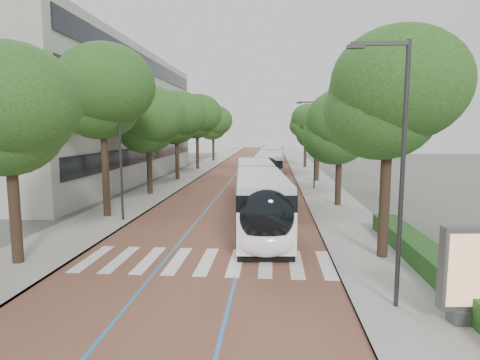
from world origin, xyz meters
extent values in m
plane|color=#51544C|center=(0.00, 0.00, 0.00)|extent=(160.00, 160.00, 0.00)
cube|color=brown|center=(0.00, 40.00, 0.01)|extent=(11.00, 140.00, 0.02)
cube|color=gray|center=(-7.50, 40.00, 0.06)|extent=(4.00, 140.00, 0.12)
cube|color=gray|center=(7.50, 40.00, 0.06)|extent=(4.00, 140.00, 0.12)
cube|color=gray|center=(-5.60, 40.00, 0.06)|extent=(0.20, 140.00, 0.14)
cube|color=gray|center=(5.60, 40.00, 0.06)|extent=(0.20, 140.00, 0.14)
cube|color=silver|center=(-4.80, 1.00, 0.03)|extent=(0.55, 3.60, 0.01)
cube|color=silver|center=(-3.55, 1.00, 0.03)|extent=(0.55, 3.60, 0.01)
cube|color=silver|center=(-2.30, 1.00, 0.03)|extent=(0.55, 3.60, 0.01)
cube|color=silver|center=(-1.05, 1.00, 0.03)|extent=(0.55, 3.60, 0.01)
cube|color=silver|center=(0.20, 1.00, 0.03)|extent=(0.55, 3.60, 0.01)
cube|color=silver|center=(1.45, 1.00, 0.03)|extent=(0.55, 3.60, 0.01)
cube|color=silver|center=(2.70, 1.00, 0.03)|extent=(0.55, 3.60, 0.01)
cube|color=silver|center=(3.95, 1.00, 0.03)|extent=(0.55, 3.60, 0.01)
cube|color=silver|center=(5.20, 1.00, 0.03)|extent=(0.55, 3.60, 0.01)
cube|color=#236FB0|center=(-1.60, 40.00, 0.02)|extent=(0.12, 126.00, 0.01)
cube|color=#236FB0|center=(1.60, 40.00, 0.02)|extent=(0.12, 126.00, 0.01)
cube|color=#BBB8AD|center=(-19.50, 28.00, 7.00)|extent=(18.00, 40.00, 14.00)
cube|color=black|center=(-10.45, 28.00, 3.00)|extent=(0.12, 38.00, 1.60)
cube|color=black|center=(-10.45, 28.00, 6.20)|extent=(0.12, 38.00, 1.60)
cube|color=black|center=(-10.45, 28.00, 9.40)|extent=(0.12, 38.00, 1.60)
cube|color=black|center=(-10.45, 28.00, 12.40)|extent=(0.12, 38.00, 1.60)
cube|color=#194016|center=(9.10, 0.00, 0.52)|extent=(1.20, 14.00, 0.80)
cylinder|color=#2C2C2E|center=(6.80, -3.00, 4.12)|extent=(0.14, 0.14, 8.00)
cube|color=#2C2C2E|center=(6.00, -3.00, 8.02)|extent=(1.70, 0.12, 0.12)
cube|color=#2C2C2E|center=(5.30, -3.00, 7.94)|extent=(0.50, 0.20, 0.10)
cylinder|color=#2C2C2E|center=(6.80, 22.00, 4.12)|extent=(0.14, 0.14, 8.00)
cube|color=#2C2C2E|center=(6.00, 22.00, 8.02)|extent=(1.70, 0.12, 0.12)
cube|color=#2C2C2E|center=(5.30, 22.00, 7.94)|extent=(0.50, 0.20, 0.10)
cylinder|color=#2C2C2E|center=(-6.10, 8.00, 4.12)|extent=(0.14, 0.14, 8.00)
cylinder|color=black|center=(-7.50, 0.00, 2.16)|extent=(0.44, 0.44, 4.32)
ellipsoid|color=#1E4516|center=(-7.50, 0.00, 6.08)|extent=(5.30, 5.30, 4.50)
cylinder|color=black|center=(-7.50, 9.00, 2.70)|extent=(0.44, 0.44, 5.40)
ellipsoid|color=#1E4516|center=(-7.50, 9.00, 7.61)|extent=(5.99, 5.99, 5.09)
cylinder|color=black|center=(-7.50, 18.00, 2.17)|extent=(0.44, 0.44, 4.34)
ellipsoid|color=#1E4516|center=(-7.50, 18.00, 6.11)|extent=(5.75, 5.75, 4.89)
cylinder|color=black|center=(-7.50, 28.00, 2.34)|extent=(0.44, 0.44, 4.68)
ellipsoid|color=#1E4516|center=(-7.50, 28.00, 6.59)|extent=(5.93, 5.93, 5.04)
cylinder|color=black|center=(-7.50, 40.00, 2.52)|extent=(0.44, 0.44, 5.04)
ellipsoid|color=#1E4516|center=(-7.50, 40.00, 7.10)|extent=(6.36, 6.36, 5.40)
cylinder|color=black|center=(-7.50, 55.00, 2.31)|extent=(0.44, 0.44, 4.63)
ellipsoid|color=#1E4516|center=(-7.50, 55.00, 6.52)|extent=(6.27, 6.27, 5.33)
cylinder|color=black|center=(7.70, 2.00, 2.40)|extent=(0.44, 0.44, 4.80)
ellipsoid|color=#1E4516|center=(7.70, 2.00, 6.77)|extent=(5.52, 5.52, 4.69)
cylinder|color=black|center=(7.70, 14.00, 1.96)|extent=(0.44, 0.44, 3.92)
ellipsoid|color=#1E4516|center=(7.70, 14.00, 5.52)|extent=(5.53, 5.53, 4.70)
cylinder|color=black|center=(7.70, 28.00, 2.01)|extent=(0.44, 0.44, 4.01)
ellipsoid|color=#1E4516|center=(7.70, 28.00, 5.66)|extent=(4.76, 4.76, 4.05)
cylinder|color=black|center=(7.70, 44.00, 2.35)|extent=(0.44, 0.44, 4.69)
ellipsoid|color=#1E4516|center=(7.70, 44.00, 6.61)|extent=(4.83, 4.83, 4.11)
cylinder|color=black|center=(1.96, 10.65, 1.77)|extent=(2.36, 1.08, 2.30)
cube|color=white|center=(2.36, 5.53, 1.26)|extent=(3.23, 9.53, 1.82)
cube|color=black|center=(2.36, 5.53, 2.40)|extent=(3.26, 9.34, 0.97)
cube|color=silver|center=(2.36, 5.53, 3.04)|extent=(3.17, 9.34, 0.31)
cube|color=black|center=(2.36, 5.53, 0.17)|extent=(3.15, 9.15, 0.35)
cube|color=white|center=(1.61, 14.95, 1.26)|extent=(3.10, 7.91, 1.82)
cube|color=black|center=(1.61, 14.95, 2.40)|extent=(3.13, 7.76, 0.97)
cube|color=silver|center=(1.61, 14.95, 3.04)|extent=(3.04, 7.76, 0.31)
cube|color=black|center=(1.61, 14.95, 0.17)|extent=(3.03, 7.60, 0.35)
ellipsoid|color=black|center=(2.72, 1.02, 2.00)|extent=(2.43, 1.28, 2.28)
ellipsoid|color=white|center=(2.72, 0.97, 0.86)|extent=(2.42, 1.18, 1.14)
cylinder|color=black|center=(1.42, 3.17, 0.50)|extent=(0.38, 1.02, 1.00)
cylinder|color=black|center=(3.67, 3.35, 0.50)|extent=(0.38, 1.02, 1.00)
cylinder|color=black|center=(0.36, 16.53, 0.50)|extent=(0.38, 1.02, 1.00)
cylinder|color=black|center=(2.61, 16.71, 0.50)|extent=(0.38, 1.02, 1.00)
cylinder|color=black|center=(0.99, 8.51, 0.50)|extent=(0.38, 1.02, 1.00)
cylinder|color=black|center=(3.24, 8.69, 0.50)|extent=(0.38, 1.02, 1.00)
cube|color=white|center=(2.65, 25.42, 1.26)|extent=(2.72, 12.04, 1.82)
cube|color=black|center=(2.65, 25.42, 2.40)|extent=(2.76, 11.80, 0.97)
cube|color=silver|center=(2.65, 25.42, 3.04)|extent=(2.67, 11.80, 0.31)
cube|color=black|center=(2.65, 25.42, 0.17)|extent=(2.66, 11.56, 0.35)
ellipsoid|color=black|center=(2.54, 19.57, 2.00)|extent=(2.37, 1.14, 2.28)
ellipsoid|color=white|center=(2.54, 19.52, 0.86)|extent=(2.37, 1.04, 1.14)
cylinder|color=black|center=(1.45, 21.85, 0.50)|extent=(0.32, 1.01, 1.00)
cylinder|color=black|center=(3.71, 21.80, 0.50)|extent=(0.32, 1.01, 1.00)
cylinder|color=black|center=(1.59, 29.24, 0.50)|extent=(0.32, 1.01, 1.00)
cylinder|color=black|center=(3.85, 29.20, 0.50)|extent=(0.32, 1.01, 1.00)
cube|color=white|center=(2.95, 39.68, 1.26)|extent=(3.13, 12.12, 1.82)
cube|color=black|center=(2.95, 39.68, 2.40)|extent=(3.16, 11.88, 0.97)
cube|color=silver|center=(2.95, 39.68, 3.04)|extent=(3.07, 11.87, 0.31)
cube|color=black|center=(2.95, 39.68, 0.17)|extent=(3.06, 11.63, 0.35)
ellipsoid|color=black|center=(2.64, 33.84, 2.00)|extent=(2.40, 1.22, 2.28)
ellipsoid|color=white|center=(2.64, 33.79, 0.86)|extent=(2.40, 1.12, 1.14)
cylinder|color=black|center=(1.63, 36.15, 0.50)|extent=(0.35, 1.01, 1.00)
cylinder|color=black|center=(3.89, 36.03, 0.50)|extent=(0.35, 1.01, 1.00)
cylinder|color=black|center=(2.02, 43.54, 0.50)|extent=(0.35, 1.01, 1.00)
cylinder|color=black|center=(4.28, 43.42, 0.50)|extent=(0.35, 1.01, 1.00)
cube|color=white|center=(2.42, 52.46, 1.26)|extent=(2.83, 12.06, 1.82)
cube|color=black|center=(2.42, 52.46, 2.40)|extent=(2.86, 11.82, 0.97)
cube|color=silver|center=(2.42, 52.46, 3.04)|extent=(2.77, 11.82, 0.31)
cube|color=black|center=(2.42, 52.46, 0.17)|extent=(2.76, 11.58, 0.35)
ellipsoid|color=black|center=(2.58, 46.62, 2.00)|extent=(2.38, 1.16, 2.28)
ellipsoid|color=white|center=(2.58, 46.57, 0.86)|extent=(2.38, 1.06, 1.14)
cylinder|color=black|center=(1.39, 48.83, 0.50)|extent=(0.33, 1.01, 1.00)
cylinder|color=black|center=(3.65, 48.90, 0.50)|extent=(0.33, 1.01, 1.00)
cylinder|color=black|center=(1.19, 56.23, 0.50)|extent=(0.33, 1.01, 1.00)
cylinder|color=black|center=(3.45, 56.29, 0.50)|extent=(0.33, 1.01, 1.00)
cube|color=white|center=(2.56, 66.03, 1.26)|extent=(2.80, 12.06, 1.82)
cube|color=black|center=(2.56, 66.03, 2.40)|extent=(2.83, 11.82, 0.97)
cube|color=silver|center=(2.56, 66.03, 3.04)|extent=(2.74, 11.82, 0.31)
cube|color=black|center=(2.56, 66.03, 0.17)|extent=(2.73, 11.58, 0.35)
ellipsoid|color=black|center=(2.71, 60.19, 2.00)|extent=(2.38, 1.16, 2.28)
ellipsoid|color=white|center=(2.71, 60.14, 0.86)|extent=(2.37, 1.06, 1.14)
cylinder|color=black|center=(1.52, 62.41, 0.50)|extent=(0.32, 1.01, 1.00)
cylinder|color=black|center=(3.78, 62.46, 0.50)|extent=(0.32, 1.01, 1.00)
cylinder|color=black|center=(1.34, 69.80, 0.50)|extent=(0.32, 1.01, 1.00)
cylinder|color=black|center=(3.60, 69.86, 0.50)|extent=(0.32, 1.01, 1.00)
cube|color=#59595B|center=(8.30, -3.97, 0.33)|extent=(0.67, 0.58, 0.41)
cube|color=#59595B|center=(8.30, -3.97, 1.72)|extent=(1.37, 0.50, 2.37)
cube|color=#DEA975|center=(8.32, -4.16, 1.72)|extent=(1.13, 0.14, 2.06)
camera|label=1|loc=(2.94, -15.21, 5.56)|focal=30.00mm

